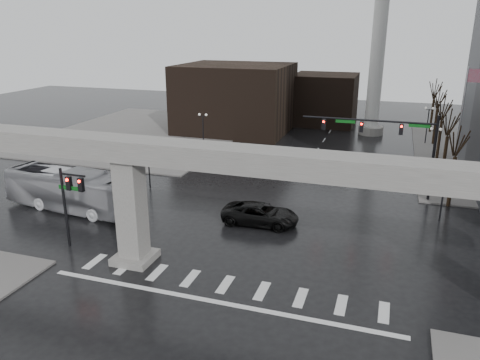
{
  "coord_description": "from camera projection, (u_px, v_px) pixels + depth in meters",
  "views": [
    {
      "loc": [
        8.99,
        -25.24,
        15.51
      ],
      "look_at": [
        -1.43,
        6.26,
        4.5
      ],
      "focal_mm": 35.0,
      "sensor_mm": 36.0,
      "label": 1
    }
  ],
  "objects": [
    {
      "name": "lamp_right_1",
      "position": [
        434.0,
        143.0,
        50.42
      ],
      "size": [
        1.22,
        0.32,
        5.11
      ],
      "color": "black",
      "rests_on": "ground"
    },
    {
      "name": "lamp_right_0",
      "position": [
        445.0,
        182.0,
        37.81
      ],
      "size": [
        1.22,
        0.32,
        5.11
      ],
      "color": "black",
      "rests_on": "ground"
    },
    {
      "name": "ground",
      "position": [
        231.0,
        277.0,
        30.31
      ],
      "size": [
        160.0,
        160.0,
        0.0
      ],
      "primitive_type": "plane",
      "color": "black",
      "rests_on": "ground"
    },
    {
      "name": "signal_left_pole",
      "position": [
        70.0,
        195.0,
        33.13
      ],
      "size": [
        2.3,
        0.3,
        6.0
      ],
      "color": "black",
      "rests_on": "ground"
    },
    {
      "name": "pickup_truck",
      "position": [
        260.0,
        214.0,
        38.09
      ],
      "size": [
        6.31,
        3.03,
        1.73
      ],
      "primitive_type": "imported",
      "rotation": [
        0.0,
        0.0,
        1.59
      ],
      "color": "black",
      "rests_on": "ground"
    },
    {
      "name": "tree_right_1",
      "position": [
        445.0,
        153.0,
        48.52
      ],
      "size": [
        1.09,
        1.61,
        7.67
      ],
      "color": "black",
      "rests_on": "ground"
    },
    {
      "name": "signal_mast_arm",
      "position": [
        391.0,
        137.0,
        42.73
      ],
      "size": [
        12.12,
        0.43,
        8.0
      ],
      "color": "black",
      "rests_on": "ground"
    },
    {
      "name": "city_bus",
      "position": [
        71.0,
        190.0,
        40.8
      ],
      "size": [
        13.31,
        4.51,
        3.63
      ],
      "primitive_type": "imported",
      "rotation": [
        0.0,
        0.0,
        1.46
      ],
      "color": "silver",
      "rests_on": "ground"
    },
    {
      "name": "smokestack",
      "position": [
        379.0,
        41.0,
        65.77
      ],
      "size": [
        3.6,
        3.6,
        30.0
      ],
      "color": "silver",
      "rests_on": "ground"
    },
    {
      "name": "tree_right_2",
      "position": [
        440.0,
        136.0,
        55.71
      ],
      "size": [
        1.1,
        1.63,
        7.85
      ],
      "color": "black",
      "rests_on": "ground"
    },
    {
      "name": "sidewalk_nw",
      "position": [
        147.0,
        133.0,
        70.47
      ],
      "size": [
        28.0,
        36.0,
        0.15
      ],
      "primitive_type": "cube",
      "color": "#63605E",
      "rests_on": "ground"
    },
    {
      "name": "tree_right_3",
      "position": [
        436.0,
        123.0,
        62.9
      ],
      "size": [
        1.11,
        1.66,
        8.02
      ],
      "color": "black",
      "rests_on": "ground"
    },
    {
      "name": "tree_right_0",
      "position": [
        453.0,
        176.0,
        41.33
      ],
      "size": [
        1.09,
        1.58,
        7.5
      ],
      "color": "black",
      "rests_on": "ground"
    },
    {
      "name": "lamp_left_1",
      "position": [
        203.0,
        126.0,
        58.47
      ],
      "size": [
        1.22,
        0.32,
        5.11
      ],
      "color": "black",
      "rests_on": "ground"
    },
    {
      "name": "tree_right_4",
      "position": [
        432.0,
        113.0,
        70.09
      ],
      "size": [
        1.12,
        1.69,
        8.19
      ],
      "color": "black",
      "rests_on": "ground"
    },
    {
      "name": "flagpole_assembly",
      "position": [
        465.0,
        116.0,
        43.2
      ],
      "size": [
        2.06,
        0.12,
        12.0
      ],
      "color": "silver",
      "rests_on": "ground"
    },
    {
      "name": "elevated_guideway",
      "position": [
        250.0,
        178.0,
        27.77
      ],
      "size": [
        48.0,
        2.6,
        8.7
      ],
      "color": "#999591",
      "rests_on": "ground"
    },
    {
      "name": "lamp_left_2",
      "position": [
        238.0,
        108.0,
        71.08
      ],
      "size": [
        1.22,
        0.32,
        5.11
      ],
      "color": "black",
      "rests_on": "ground"
    },
    {
      "name": "lamp_right_2",
      "position": [
        428.0,
        119.0,
        63.04
      ],
      "size": [
        1.22,
        0.32,
        5.11
      ],
      "color": "black",
      "rests_on": "ground"
    },
    {
      "name": "building_far_left",
      "position": [
        235.0,
        98.0,
        70.75
      ],
      "size": [
        16.0,
        14.0,
        10.0
      ],
      "primitive_type": "cube",
      "color": "black",
      "rests_on": "ground"
    },
    {
      "name": "lamp_left_0",
      "position": [
        148.0,
        154.0,
        45.85
      ],
      "size": [
        1.22,
        0.32,
        5.11
      ],
      "color": "black",
      "rests_on": "ground"
    },
    {
      "name": "building_far_mid",
      "position": [
        324.0,
        99.0,
        76.5
      ],
      "size": [
        10.0,
        10.0,
        8.0
      ],
      "primitive_type": "cube",
      "color": "black",
      "rests_on": "ground"
    }
  ]
}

